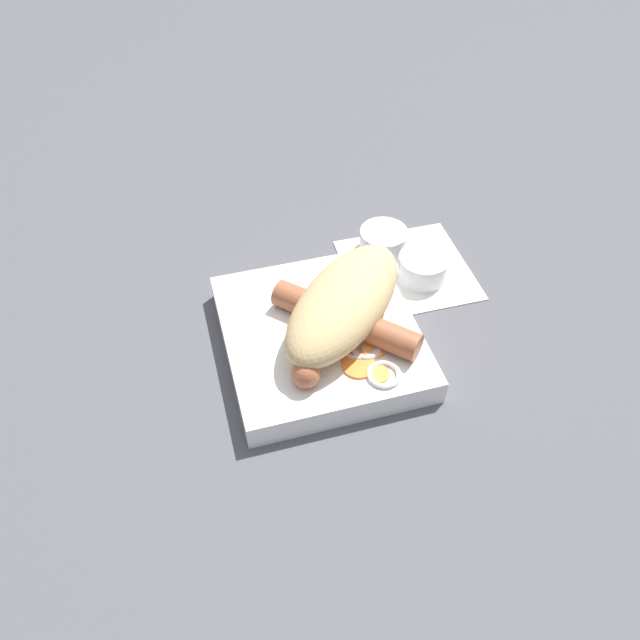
{
  "coord_description": "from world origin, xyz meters",
  "views": [
    {
      "loc": [
        0.4,
        -0.11,
        0.48
      ],
      "look_at": [
        0.0,
        0.0,
        0.04
      ],
      "focal_mm": 35.0,
      "sensor_mm": 36.0,
      "label": 1
    }
  ],
  "objects_px": {
    "food_tray": "(320,336)",
    "bread_roll": "(345,304)",
    "condiment_cup_far": "(383,242)",
    "condiment_cup_near": "(422,269)",
    "sausage": "(345,319)"
  },
  "relations": [
    {
      "from": "food_tray",
      "to": "bread_roll",
      "type": "height_order",
      "value": "bread_roll"
    },
    {
      "from": "food_tray",
      "to": "condiment_cup_far",
      "type": "xyz_separation_m",
      "value": [
        -0.12,
        0.11,
        -0.0
      ]
    },
    {
      "from": "bread_roll",
      "to": "food_tray",
      "type": "bearing_deg",
      "value": -93.78
    },
    {
      "from": "bread_roll",
      "to": "condiment_cup_near",
      "type": "relative_size",
      "value": 3.26
    },
    {
      "from": "food_tray",
      "to": "sausage",
      "type": "bearing_deg",
      "value": 68.9
    },
    {
      "from": "sausage",
      "to": "condiment_cup_far",
      "type": "xyz_separation_m",
      "value": [
        -0.13,
        0.09,
        -0.03
      ]
    },
    {
      "from": "food_tray",
      "to": "condiment_cup_near",
      "type": "xyz_separation_m",
      "value": [
        -0.07,
        0.14,
        -0.0
      ]
    },
    {
      "from": "bread_roll",
      "to": "sausage",
      "type": "xyz_separation_m",
      "value": [
        0.01,
        -0.0,
        -0.01
      ]
    },
    {
      "from": "food_tray",
      "to": "sausage",
      "type": "distance_m",
      "value": 0.04
    },
    {
      "from": "food_tray",
      "to": "sausage",
      "type": "relative_size",
      "value": 1.47
    },
    {
      "from": "food_tray",
      "to": "sausage",
      "type": "xyz_separation_m",
      "value": [
        0.01,
        0.02,
        0.03
      ]
    },
    {
      "from": "bread_roll",
      "to": "condiment_cup_near",
      "type": "xyz_separation_m",
      "value": [
        -0.07,
        0.11,
        -0.04
      ]
    },
    {
      "from": "condiment_cup_near",
      "to": "condiment_cup_far",
      "type": "relative_size",
      "value": 1.0
    },
    {
      "from": "sausage",
      "to": "condiment_cup_far",
      "type": "distance_m",
      "value": 0.16
    },
    {
      "from": "condiment_cup_near",
      "to": "condiment_cup_far",
      "type": "distance_m",
      "value": 0.06
    }
  ]
}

